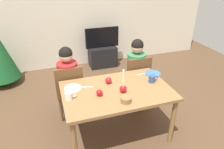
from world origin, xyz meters
name	(u,v)px	position (x,y,z in m)	size (l,w,h in m)	color
ground_plane	(116,133)	(0.00, 0.00, 0.00)	(7.68, 7.68, 0.00)	brown
back_wall	(78,10)	(0.00, 2.60, 1.30)	(6.40, 0.10, 2.60)	beige
dining_table	(117,95)	(0.00, 0.00, 0.67)	(1.40, 0.90, 0.75)	olive
chair_left	(70,89)	(-0.54, 0.61, 0.51)	(0.40, 0.40, 0.90)	brown
chair_right	(136,78)	(0.56, 0.61, 0.51)	(0.40, 0.40, 0.90)	brown
person_left_child	(69,84)	(-0.54, 0.64, 0.57)	(0.30, 0.30, 1.17)	#33384C
person_right_child	(136,74)	(0.56, 0.64, 0.57)	(0.30, 0.30, 1.17)	#33384C
tv_stand	(103,56)	(0.45, 2.30, 0.24)	(0.64, 0.40, 0.48)	black
tv	(102,38)	(0.45, 2.30, 0.71)	(0.79, 0.05, 0.46)	black
candle_centerpiece	(123,88)	(0.05, -0.08, 0.82)	(0.09, 0.09, 0.31)	red
plate_left	(73,88)	(-0.54, 0.20, 0.76)	(0.22, 0.22, 0.01)	white
plate_right	(153,73)	(0.65, 0.25, 0.76)	(0.23, 0.23, 0.01)	teal
mug_left	(69,96)	(-0.61, -0.03, 0.80)	(0.13, 0.09, 0.10)	white
mug_right	(152,79)	(0.52, 0.04, 0.80)	(0.13, 0.09, 0.10)	#33477F
fork_left	(87,87)	(-0.36, 0.18, 0.75)	(0.18, 0.01, 0.01)	silver
fork_right	(142,74)	(0.49, 0.29, 0.75)	(0.18, 0.01, 0.01)	silver
bowl_walnuts	(126,100)	(0.01, -0.29, 0.78)	(0.13, 0.13, 0.06)	olive
apple_near_candle	(99,93)	(-0.25, -0.07, 0.79)	(0.08, 0.08, 0.08)	#AE1219
apple_by_left_plate	(108,80)	(-0.05, 0.19, 0.79)	(0.09, 0.09, 0.09)	red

